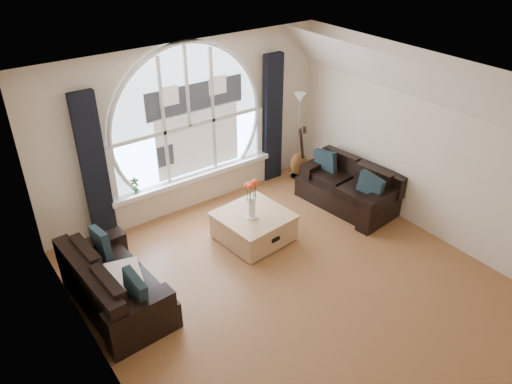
# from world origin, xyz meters

# --- Properties ---
(ground) EXTENTS (5.00, 5.50, 0.01)m
(ground) POSITION_xyz_m (0.00, 0.00, 0.00)
(ground) COLOR brown
(ground) RESTS_ON ground
(ceiling) EXTENTS (5.00, 5.50, 0.01)m
(ceiling) POSITION_xyz_m (0.00, 0.00, 2.70)
(ceiling) COLOR silver
(ceiling) RESTS_ON ground
(wall_back) EXTENTS (5.00, 0.01, 2.70)m
(wall_back) POSITION_xyz_m (0.00, 2.75, 1.35)
(wall_back) COLOR beige
(wall_back) RESTS_ON ground
(wall_left) EXTENTS (0.01, 5.50, 2.70)m
(wall_left) POSITION_xyz_m (-2.50, 0.00, 1.35)
(wall_left) COLOR beige
(wall_left) RESTS_ON ground
(wall_right) EXTENTS (0.01, 5.50, 2.70)m
(wall_right) POSITION_xyz_m (2.50, 0.00, 1.35)
(wall_right) COLOR beige
(wall_right) RESTS_ON ground
(attic_slope) EXTENTS (0.92, 5.50, 0.72)m
(attic_slope) POSITION_xyz_m (2.20, 0.00, 2.35)
(attic_slope) COLOR silver
(attic_slope) RESTS_ON ground
(arched_window) EXTENTS (2.60, 0.06, 2.15)m
(arched_window) POSITION_xyz_m (0.00, 2.72, 1.62)
(arched_window) COLOR silver
(arched_window) RESTS_ON wall_back
(window_sill) EXTENTS (2.90, 0.22, 0.08)m
(window_sill) POSITION_xyz_m (0.00, 2.65, 0.51)
(window_sill) COLOR white
(window_sill) RESTS_ON wall_back
(window_frame) EXTENTS (2.76, 0.08, 2.15)m
(window_frame) POSITION_xyz_m (0.00, 2.69, 1.62)
(window_frame) COLOR white
(window_frame) RESTS_ON wall_back
(neighbor_house) EXTENTS (1.70, 0.02, 1.50)m
(neighbor_house) POSITION_xyz_m (0.15, 2.71, 1.50)
(neighbor_house) COLOR silver
(neighbor_house) RESTS_ON wall_back
(curtain_left) EXTENTS (0.35, 0.12, 2.30)m
(curtain_left) POSITION_xyz_m (-1.60, 2.63, 1.15)
(curtain_left) COLOR black
(curtain_left) RESTS_ON ground
(curtain_right) EXTENTS (0.35, 0.12, 2.30)m
(curtain_right) POSITION_xyz_m (1.60, 2.63, 1.15)
(curtain_right) COLOR black
(curtain_right) RESTS_ON ground
(sofa_left) EXTENTS (0.95, 1.73, 0.74)m
(sofa_left) POSITION_xyz_m (-2.03, 1.05, 0.40)
(sofa_left) COLOR black
(sofa_left) RESTS_ON ground
(sofa_right) EXTENTS (1.00, 1.72, 0.72)m
(sofa_right) POSITION_xyz_m (2.03, 1.12, 0.40)
(sofa_right) COLOR black
(sofa_right) RESTS_ON ground
(coffee_chest) EXTENTS (1.08, 1.08, 0.48)m
(coffee_chest) POSITION_xyz_m (0.19, 1.23, 0.24)
(coffee_chest) COLOR tan
(coffee_chest) RESTS_ON ground
(throw_blanket) EXTENTS (0.66, 0.66, 0.10)m
(throw_blanket) POSITION_xyz_m (-2.02, 0.95, 0.50)
(throw_blanket) COLOR silver
(throw_blanket) RESTS_ON sofa_left
(vase_flowers) EXTENTS (0.24, 0.24, 0.70)m
(vase_flowers) POSITION_xyz_m (0.12, 1.17, 0.83)
(vase_flowers) COLOR white
(vase_flowers) RESTS_ON coffee_chest
(floor_lamp) EXTENTS (0.24, 0.24, 1.60)m
(floor_lamp) POSITION_xyz_m (2.02, 2.41, 0.80)
(floor_lamp) COLOR #B2B2B2
(floor_lamp) RESTS_ON ground
(guitar) EXTENTS (0.37, 0.26, 1.06)m
(guitar) POSITION_xyz_m (1.97, 2.31, 0.53)
(guitar) COLOR brown
(guitar) RESTS_ON ground
(potted_plant) EXTENTS (0.16, 0.13, 0.26)m
(potted_plant) POSITION_xyz_m (-1.03, 2.65, 0.68)
(potted_plant) COLOR #1E6023
(potted_plant) RESTS_ON window_sill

